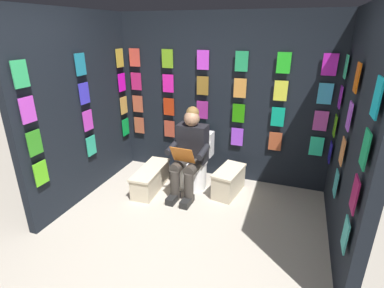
# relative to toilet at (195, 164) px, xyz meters

# --- Properties ---
(ground_plane) EXTENTS (30.00, 30.00, 0.00)m
(ground_plane) POSITION_rel_toilet_xyz_m (-0.24, 1.68, -0.33)
(ground_plane) COLOR #B2A899
(display_wall_back) EXTENTS (3.15, 0.14, 2.36)m
(display_wall_back) POSITION_rel_toilet_xyz_m (-0.24, -0.45, 0.85)
(display_wall_back) COLOR black
(display_wall_back) RESTS_ON ground
(display_wall_left) EXTENTS (0.14, 2.08, 2.36)m
(display_wall_left) POSITION_rel_toilet_xyz_m (-1.82, 0.64, 0.85)
(display_wall_left) COLOR black
(display_wall_left) RESTS_ON ground
(display_wall_right) EXTENTS (0.14, 2.08, 2.36)m
(display_wall_right) POSITION_rel_toilet_xyz_m (1.33, 0.64, 0.85)
(display_wall_right) COLOR black
(display_wall_right) RESTS_ON ground
(toilet) EXTENTS (0.41, 0.56, 0.77)m
(toilet) POSITION_rel_toilet_xyz_m (0.00, 0.00, 0.00)
(toilet) COLOR white
(toilet) RESTS_ON ground
(person_reading) EXTENTS (0.54, 0.69, 1.19)m
(person_reading) POSITION_rel_toilet_xyz_m (0.01, 0.23, 0.27)
(person_reading) COLOR black
(person_reading) RESTS_ON ground
(comic_longbox_near) EXTENTS (0.38, 0.62, 0.36)m
(comic_longbox_near) POSITION_rel_toilet_xyz_m (-0.51, 0.08, -0.15)
(comic_longbox_near) COLOR beige
(comic_longbox_near) RESTS_ON ground
(comic_longbox_far) EXTENTS (0.33, 0.81, 0.32)m
(comic_longbox_far) POSITION_rel_toilet_xyz_m (0.55, 0.34, -0.17)
(comic_longbox_far) COLOR beige
(comic_longbox_far) RESTS_ON ground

